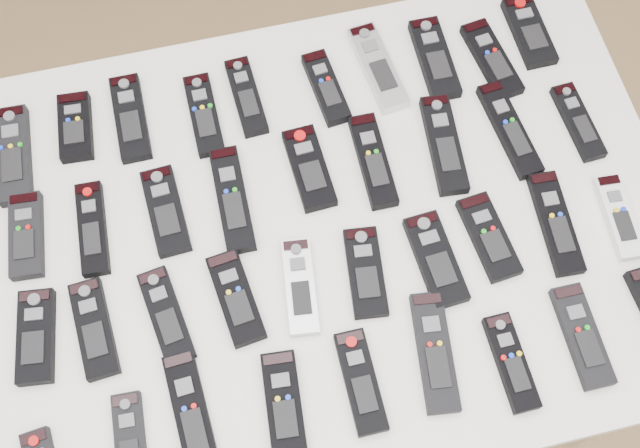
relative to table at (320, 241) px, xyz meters
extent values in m
plane|color=#99774E|center=(0.04, -0.11, -0.72)|extent=(4.00, 4.00, 0.00)
cube|color=white|center=(0.00, 0.00, 0.04)|extent=(1.25, 0.88, 0.04)
cylinder|color=beige|center=(0.56, -0.38, -0.35)|extent=(0.04, 0.04, 0.74)
cylinder|color=beige|center=(-0.56, 0.38, -0.35)|extent=(0.04, 0.04, 0.74)
cylinder|color=beige|center=(0.56, 0.38, -0.35)|extent=(0.04, 0.04, 0.74)
cube|color=black|center=(-0.50, 0.26, 0.07)|extent=(0.06, 0.19, 0.02)
cube|color=black|center=(-0.39, 0.29, 0.07)|extent=(0.07, 0.14, 0.02)
cube|color=black|center=(-0.29, 0.29, 0.07)|extent=(0.05, 0.18, 0.02)
cube|color=black|center=(-0.16, 0.27, 0.07)|extent=(0.05, 0.17, 0.02)
cube|color=black|center=(-0.07, 0.29, 0.07)|extent=(0.05, 0.16, 0.02)
cube|color=black|center=(0.08, 0.27, 0.07)|extent=(0.06, 0.16, 0.02)
cube|color=#B7B7BC|center=(0.18, 0.29, 0.07)|extent=(0.07, 0.19, 0.02)
cube|color=black|center=(0.29, 0.29, 0.07)|extent=(0.06, 0.18, 0.02)
cube|color=black|center=(0.40, 0.26, 0.07)|extent=(0.08, 0.18, 0.02)
cube|color=black|center=(0.49, 0.31, 0.07)|extent=(0.06, 0.16, 0.02)
cube|color=black|center=(-0.50, 0.10, 0.07)|extent=(0.07, 0.16, 0.02)
cube|color=black|center=(-0.38, 0.09, 0.07)|extent=(0.05, 0.17, 0.02)
cube|color=black|center=(-0.26, 0.09, 0.07)|extent=(0.07, 0.17, 0.02)
cube|color=black|center=(-0.14, 0.08, 0.07)|extent=(0.05, 0.20, 0.02)
cube|color=black|center=(0.01, 0.11, 0.07)|extent=(0.07, 0.16, 0.02)
cube|color=black|center=(0.12, 0.10, 0.07)|extent=(0.05, 0.18, 0.02)
cube|color=black|center=(0.25, 0.10, 0.07)|extent=(0.07, 0.20, 0.02)
cube|color=black|center=(0.38, 0.11, 0.07)|extent=(0.06, 0.20, 0.02)
cube|color=black|center=(0.51, 0.09, 0.07)|extent=(0.05, 0.16, 0.02)
cube|color=black|center=(-0.50, -0.09, 0.07)|extent=(0.07, 0.16, 0.02)
cube|color=black|center=(-0.40, -0.09, 0.07)|extent=(0.07, 0.17, 0.02)
cube|color=black|center=(-0.28, -0.10, 0.07)|extent=(0.08, 0.17, 0.02)
cube|color=black|center=(-0.17, -0.09, 0.07)|extent=(0.08, 0.17, 0.02)
cube|color=#B7B7BC|center=(-0.06, -0.10, 0.07)|extent=(0.07, 0.17, 0.02)
cube|color=black|center=(0.06, -0.10, 0.07)|extent=(0.08, 0.16, 0.02)
cube|color=black|center=(0.18, -0.11, 0.07)|extent=(0.07, 0.17, 0.02)
cube|color=black|center=(0.28, -0.09, 0.07)|extent=(0.07, 0.16, 0.02)
cube|color=black|center=(0.40, -0.09, 0.07)|extent=(0.06, 0.19, 0.02)
cube|color=silver|center=(0.51, -0.10, 0.07)|extent=(0.05, 0.16, 0.02)
cube|color=black|center=(-0.37, -0.29, 0.07)|extent=(0.05, 0.16, 0.02)
cube|color=black|center=(-0.27, -0.27, 0.07)|extent=(0.06, 0.20, 0.02)
cube|color=black|center=(-0.13, -0.29, 0.07)|extent=(0.07, 0.17, 0.02)
cube|color=black|center=(0.00, -0.28, 0.07)|extent=(0.05, 0.17, 0.02)
cube|color=black|center=(0.13, -0.26, 0.07)|extent=(0.08, 0.20, 0.02)
cube|color=black|center=(0.24, -0.30, 0.07)|extent=(0.05, 0.16, 0.02)
cube|color=black|center=(0.37, -0.29, 0.07)|extent=(0.05, 0.17, 0.02)
camera|label=1|loc=(-0.13, -0.53, 1.34)|focal=45.00mm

